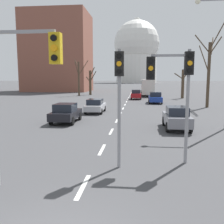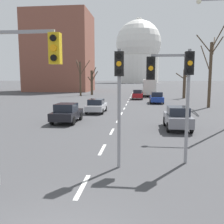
{
  "view_description": "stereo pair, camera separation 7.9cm",
  "coord_description": "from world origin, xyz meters",
  "px_view_note": "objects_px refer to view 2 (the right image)",
  "views": [
    {
      "loc": [
        1.83,
        -4.51,
        3.66
      ],
      "look_at": [
        0.73,
        6.0,
        2.24
      ],
      "focal_mm": 40.0,
      "sensor_mm": 36.0,
      "label": 1
    },
    {
      "loc": [
        1.91,
        -4.5,
        3.66
      ],
      "look_at": [
        0.73,
        6.0,
        2.24
      ],
      "focal_mm": 40.0,
      "sensor_mm": 36.0,
      "label": 2
    }
  ],
  "objects_px": {
    "traffic_signal_near_right": "(175,78)",
    "city_bus": "(149,86)",
    "traffic_signal_centre_tall": "(119,86)",
    "sedan_near_left": "(157,98)",
    "sedan_near_right": "(67,113)",
    "traffic_signal_near_left": "(12,65)",
    "street_lamp_right": "(224,51)",
    "sedan_far_left": "(96,106)",
    "sedan_mid_centre": "(177,118)",
    "sedan_far_right": "(138,94)"
  },
  "relations": [
    {
      "from": "sedan_far_right",
      "to": "city_bus",
      "type": "distance_m",
      "value": 10.16
    },
    {
      "from": "traffic_signal_near_right",
      "to": "sedan_far_right",
      "type": "bearing_deg",
      "value": 93.22
    },
    {
      "from": "sedan_far_left",
      "to": "sedan_far_right",
      "type": "relative_size",
      "value": 1.06
    },
    {
      "from": "traffic_signal_near_right",
      "to": "sedan_far_left",
      "type": "bearing_deg",
      "value": 111.45
    },
    {
      "from": "traffic_signal_centre_tall",
      "to": "traffic_signal_near_right",
      "type": "bearing_deg",
      "value": 20.27
    },
    {
      "from": "sedan_mid_centre",
      "to": "city_bus",
      "type": "xyz_separation_m",
      "value": [
        -0.86,
        36.03,
        1.2
      ]
    },
    {
      "from": "traffic_signal_centre_tall",
      "to": "sedan_near_left",
      "type": "height_order",
      "value": "traffic_signal_centre_tall"
    },
    {
      "from": "street_lamp_right",
      "to": "sedan_mid_centre",
      "type": "relative_size",
      "value": 2.3
    },
    {
      "from": "street_lamp_right",
      "to": "city_bus",
      "type": "distance_m",
      "value": 35.99
    },
    {
      "from": "traffic_signal_near_right",
      "to": "city_bus",
      "type": "distance_m",
      "value": 43.56
    },
    {
      "from": "sedan_mid_centre",
      "to": "sedan_far_left",
      "type": "distance_m",
      "value": 10.95
    },
    {
      "from": "traffic_signal_near_right",
      "to": "sedan_near_left",
      "type": "height_order",
      "value": "traffic_signal_near_right"
    },
    {
      "from": "traffic_signal_near_right",
      "to": "sedan_far_right",
      "type": "relative_size",
      "value": 1.24
    },
    {
      "from": "traffic_signal_near_left",
      "to": "sedan_near_right",
      "type": "relative_size",
      "value": 1.33
    },
    {
      "from": "traffic_signal_near_right",
      "to": "street_lamp_right",
      "type": "xyz_separation_m",
      "value": [
        4.39,
        7.93,
        1.91
      ]
    },
    {
      "from": "traffic_signal_near_left",
      "to": "sedan_far_left",
      "type": "relative_size",
      "value": 1.28
    },
    {
      "from": "traffic_signal_near_right",
      "to": "sedan_near_left",
      "type": "xyz_separation_m",
      "value": [
        1.01,
        26.82,
        -2.85
      ]
    },
    {
      "from": "traffic_signal_centre_tall",
      "to": "sedan_near_left",
      "type": "relative_size",
      "value": 1.13
    },
    {
      "from": "sedan_near_right",
      "to": "sedan_mid_centre",
      "type": "xyz_separation_m",
      "value": [
        8.81,
        -1.85,
        0.03
      ]
    },
    {
      "from": "sedan_near_left",
      "to": "sedan_far_right",
      "type": "bearing_deg",
      "value": 112.9
    },
    {
      "from": "city_bus",
      "to": "traffic_signal_near_right",
      "type": "bearing_deg",
      "value": -90.54
    },
    {
      "from": "traffic_signal_near_right",
      "to": "sedan_near_right",
      "type": "height_order",
      "value": "traffic_signal_near_right"
    },
    {
      "from": "traffic_signal_centre_tall",
      "to": "sedan_far_left",
      "type": "bearing_deg",
      "value": 103.13
    },
    {
      "from": "traffic_signal_near_left",
      "to": "sedan_far_left",
      "type": "xyz_separation_m",
      "value": [
        -0.56,
        18.62,
        -3.33
      ]
    },
    {
      "from": "traffic_signal_near_left",
      "to": "traffic_signal_near_right",
      "type": "distance_m",
      "value": 6.35
    },
    {
      "from": "sedan_far_left",
      "to": "city_bus",
      "type": "distance_m",
      "value": 28.74
    },
    {
      "from": "traffic_signal_near_right",
      "to": "sedan_mid_centre",
      "type": "xyz_separation_m",
      "value": [
        1.27,
        7.49,
        -2.84
      ]
    },
    {
      "from": "traffic_signal_near_left",
      "to": "traffic_signal_centre_tall",
      "type": "xyz_separation_m",
      "value": [
        3.27,
        2.2,
        -0.73
      ]
    },
    {
      "from": "traffic_signal_near_right",
      "to": "sedan_far_right",
      "type": "height_order",
      "value": "traffic_signal_near_right"
    },
    {
      "from": "sedan_near_left",
      "to": "sedan_mid_centre",
      "type": "height_order",
      "value": "sedan_near_left"
    },
    {
      "from": "sedan_near_right",
      "to": "sedan_far_left",
      "type": "distance_m",
      "value": 6.39
    },
    {
      "from": "sedan_near_left",
      "to": "sedan_near_right",
      "type": "height_order",
      "value": "sedan_near_left"
    },
    {
      "from": "sedan_near_right",
      "to": "traffic_signal_near_left",
      "type": "bearing_deg",
      "value": -80.92
    },
    {
      "from": "traffic_signal_near_left",
      "to": "traffic_signal_centre_tall",
      "type": "bearing_deg",
      "value": 33.97
    },
    {
      "from": "traffic_signal_near_left",
      "to": "traffic_signal_centre_tall",
      "type": "relative_size",
      "value": 1.12
    },
    {
      "from": "sedan_near_left",
      "to": "sedan_far_right",
      "type": "xyz_separation_m",
      "value": [
        -2.91,
        6.88,
        0.03
      ]
    },
    {
      "from": "sedan_near_right",
      "to": "city_bus",
      "type": "bearing_deg",
      "value": 76.91
    },
    {
      "from": "street_lamp_right",
      "to": "sedan_near_right",
      "type": "height_order",
      "value": "street_lamp_right"
    },
    {
      "from": "traffic_signal_centre_tall",
      "to": "sedan_far_right",
      "type": "height_order",
      "value": "traffic_signal_centre_tall"
    },
    {
      "from": "sedan_near_left",
      "to": "traffic_signal_near_left",
      "type": "bearing_deg",
      "value": -102.4
    },
    {
      "from": "sedan_far_left",
      "to": "sedan_near_right",
      "type": "bearing_deg",
      "value": -102.84
    },
    {
      "from": "city_bus",
      "to": "traffic_signal_near_left",
      "type": "bearing_deg",
      "value": -97.3
    },
    {
      "from": "street_lamp_right",
      "to": "sedan_near_left",
      "type": "bearing_deg",
      "value": 100.16
    },
    {
      "from": "traffic_signal_near_left",
      "to": "traffic_signal_near_right",
      "type": "bearing_deg",
      "value": 28.74
    },
    {
      "from": "traffic_signal_near_left",
      "to": "street_lamp_right",
      "type": "xyz_separation_m",
      "value": [
        9.95,
        10.98,
        1.51
      ]
    },
    {
      "from": "traffic_signal_near_right",
      "to": "sedan_far_left",
      "type": "relative_size",
      "value": 1.16
    },
    {
      "from": "city_bus",
      "to": "sedan_far_left",
      "type": "bearing_deg",
      "value": -103.14
    },
    {
      "from": "sedan_near_left",
      "to": "street_lamp_right",
      "type": "bearing_deg",
      "value": -79.84
    },
    {
      "from": "sedan_near_left",
      "to": "sedan_mid_centre",
      "type": "xyz_separation_m",
      "value": [
        0.26,
        -19.33,
        0.01
      ]
    },
    {
      "from": "traffic_signal_near_right",
      "to": "traffic_signal_centre_tall",
      "type": "relative_size",
      "value": 1.01
    }
  ]
}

